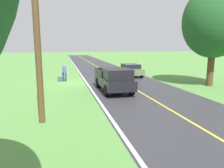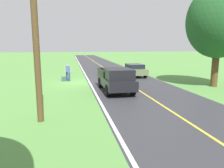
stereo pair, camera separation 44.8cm
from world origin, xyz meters
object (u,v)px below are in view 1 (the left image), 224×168
(hitchhiker_walking, at_px, (64,71))
(tree_far_side_near, at_px, (214,22))
(sedan_near_oncoming, at_px, (130,70))
(suitcase_carried, at_px, (60,79))
(utility_pole_roadside, at_px, (37,42))
(pickup_truck_passing, at_px, (114,79))

(hitchhiker_walking, xyz_separation_m, tree_far_side_near, (-12.26, 5.33, 4.40))
(hitchhiker_walking, relative_size, sedan_near_oncoming, 0.39)
(suitcase_carried, distance_m, utility_pole_roadside, 11.84)
(sedan_near_oncoming, bearing_deg, hitchhiker_walking, 15.22)
(pickup_truck_passing, relative_size, utility_pole_roadside, 0.75)
(sedan_near_oncoming, bearing_deg, suitcase_carried, 15.16)
(suitcase_carried, bearing_deg, hitchhiker_walking, 100.86)
(suitcase_carried, distance_m, sedan_near_oncoming, 8.11)
(suitcase_carried, bearing_deg, tree_far_side_near, 64.32)
(sedan_near_oncoming, bearing_deg, utility_pole_roadside, 57.45)
(suitcase_carried, bearing_deg, pickup_truck_passing, 32.56)
(hitchhiker_walking, xyz_separation_m, suitcase_carried, (0.41, 0.10, -0.75))
(hitchhiker_walking, bearing_deg, pickup_truck_passing, 122.45)
(pickup_truck_passing, bearing_deg, tree_far_side_near, -177.63)
(hitchhiker_walking, distance_m, suitcase_carried, 0.86)
(pickup_truck_passing, bearing_deg, suitcase_carried, -54.17)
(tree_far_side_near, distance_m, utility_pole_roadside, 14.86)
(hitchhiker_walking, relative_size, suitcase_carried, 3.78)
(suitcase_carried, relative_size, tree_far_side_near, 0.05)
(tree_far_side_near, relative_size, utility_pole_roadside, 1.17)
(utility_pole_roadside, bearing_deg, suitcase_carried, -93.86)
(sedan_near_oncoming, bearing_deg, pickup_truck_passing, 63.84)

